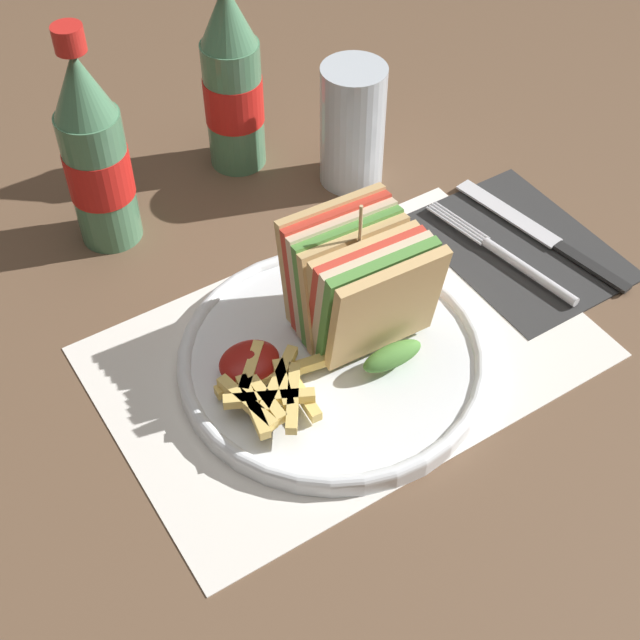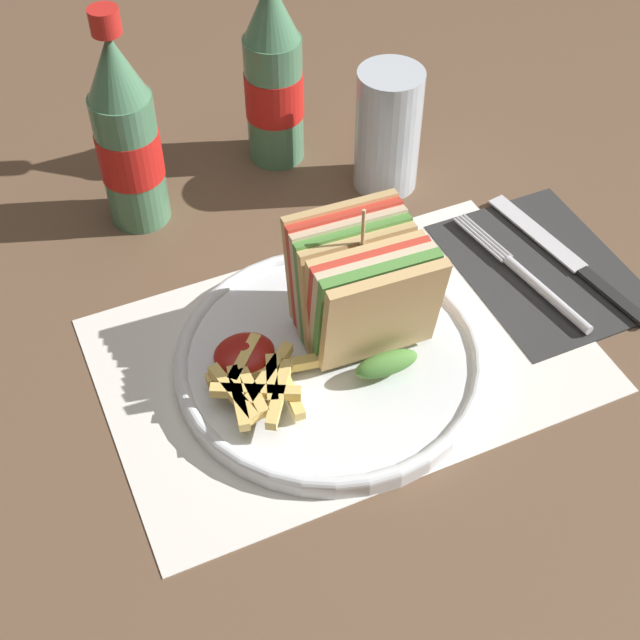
% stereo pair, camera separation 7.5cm
% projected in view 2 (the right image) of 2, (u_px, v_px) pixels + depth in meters
% --- Properties ---
extents(ground_plane, '(4.00, 4.00, 0.00)m').
position_uv_depth(ground_plane, '(324.00, 394.00, 0.75)').
color(ground_plane, brown).
extents(placemat, '(0.42, 0.27, 0.00)m').
position_uv_depth(placemat, '(345.00, 354.00, 0.78)').
color(placemat, silver).
rests_on(placemat, ground_plane).
extents(plate_main, '(0.27, 0.27, 0.02)m').
position_uv_depth(plate_main, '(330.00, 359.00, 0.76)').
color(plate_main, white).
rests_on(plate_main, ground_plane).
extents(club_sandwich, '(0.10, 0.12, 0.14)m').
position_uv_depth(club_sandwich, '(361.00, 288.00, 0.74)').
color(club_sandwich, tan).
rests_on(club_sandwich, plate_main).
extents(fries_pile, '(0.10, 0.10, 0.02)m').
position_uv_depth(fries_pile, '(261.00, 383.00, 0.72)').
color(fries_pile, '#E5C166').
rests_on(fries_pile, plate_main).
extents(ketchup_blob, '(0.05, 0.04, 0.02)m').
position_uv_depth(ketchup_blob, '(244.00, 354.00, 0.74)').
color(ketchup_blob, maroon).
rests_on(ketchup_blob, plate_main).
extents(napkin, '(0.15, 0.20, 0.00)m').
position_uv_depth(napkin, '(542.00, 268.00, 0.85)').
color(napkin, '#2D2D2D').
rests_on(napkin, ground_plane).
extents(fork, '(0.04, 0.18, 0.01)m').
position_uv_depth(fork, '(533.00, 282.00, 0.83)').
color(fork, silver).
rests_on(fork, napkin).
extents(knife, '(0.05, 0.21, 0.00)m').
position_uv_depth(knife, '(568.00, 258.00, 0.85)').
color(knife, black).
rests_on(knife, napkin).
extents(coke_bottle_near, '(0.06, 0.06, 0.22)m').
position_uv_depth(coke_bottle_near, '(127.00, 137.00, 0.83)').
color(coke_bottle_near, '#4C7F5B').
rests_on(coke_bottle_near, ground_plane).
extents(coke_bottle_far, '(0.06, 0.06, 0.22)m').
position_uv_depth(coke_bottle_far, '(274.00, 77.00, 0.90)').
color(coke_bottle_far, '#4C7F5B').
rests_on(coke_bottle_far, ground_plane).
extents(glass_near, '(0.07, 0.07, 0.13)m').
position_uv_depth(glass_near, '(387.00, 138.00, 0.90)').
color(glass_near, silver).
rests_on(glass_near, ground_plane).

